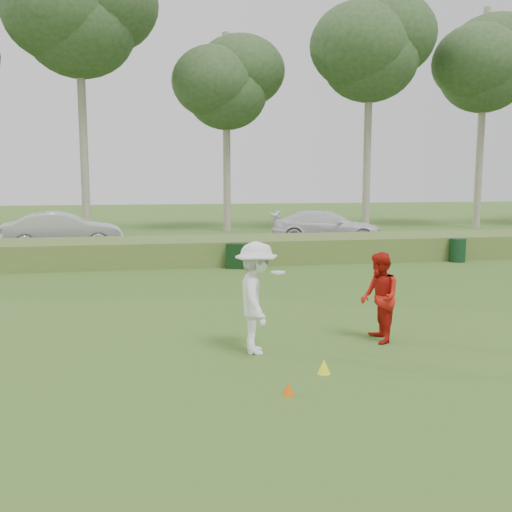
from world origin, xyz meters
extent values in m
plane|color=#366020|center=(0.00, 0.00, 0.00)|extent=(120.00, 120.00, 0.00)
cube|color=#4C6B2A|center=(0.00, 12.00, 0.45)|extent=(80.00, 3.00, 0.90)
cube|color=#2D2D2D|center=(0.00, 17.00, 0.03)|extent=(80.00, 6.00, 0.06)
cylinder|color=gray|center=(-6.00, 23.00, 7.75)|extent=(0.44, 0.44, 15.50)
ellipsoid|color=#2C4824|center=(-6.00, 23.00, 11.62)|extent=(7.80, 7.80, 6.60)
cylinder|color=gray|center=(2.00, 24.50, 5.75)|extent=(0.44, 0.44, 11.50)
ellipsoid|color=#2C4824|center=(2.00, 24.50, 8.62)|extent=(6.24, 6.24, 5.28)
cylinder|color=gray|center=(10.00, 22.50, 7.00)|extent=(0.44, 0.44, 14.00)
ellipsoid|color=#2C4824|center=(10.00, 22.50, 10.50)|extent=(7.28, 7.28, 6.16)
cylinder|color=gray|center=(18.00, 23.80, 6.75)|extent=(0.44, 0.44, 13.50)
ellipsoid|color=#2C4824|center=(18.00, 23.80, 10.12)|extent=(7.02, 7.02, 5.94)
imported|color=white|center=(-0.64, 0.47, 1.03)|extent=(0.86, 1.38, 2.05)
cylinder|color=white|center=(-0.24, 0.47, 1.48)|extent=(0.27, 0.27, 0.03)
imported|color=red|center=(1.84, 0.72, 0.88)|extent=(0.74, 0.91, 1.77)
cone|color=#DB5E0B|center=(-0.55, -1.67, 0.11)|extent=(0.19, 0.19, 0.21)
cone|color=#FFF61A|center=(0.24, -0.86, 0.12)|extent=(0.22, 0.22, 0.24)
cube|color=black|center=(0.46, 10.25, 0.44)|extent=(0.82, 0.65, 0.89)
cylinder|color=#113319|center=(8.98, 10.29, 0.45)|extent=(0.68, 0.68, 0.89)
imported|color=silver|center=(-6.27, 16.24, 0.89)|extent=(5.17, 2.28, 1.65)
imported|color=white|center=(5.84, 16.83, 0.84)|extent=(5.75, 3.68, 1.55)
camera|label=1|loc=(-2.48, -9.52, 3.20)|focal=40.00mm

